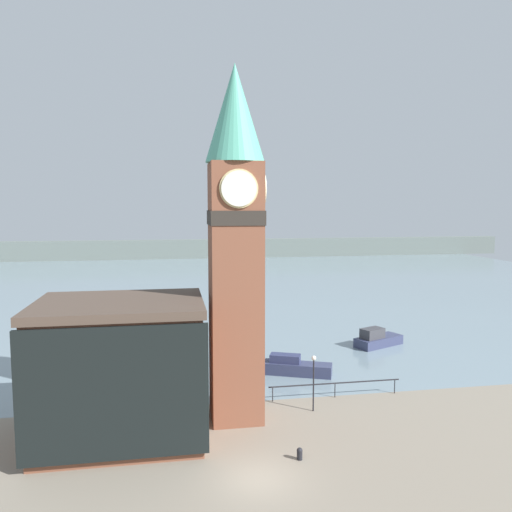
{
  "coord_description": "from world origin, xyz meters",
  "views": [
    {
      "loc": [
        -4.16,
        -23.71,
        13.82
      ],
      "look_at": [
        0.9,
        5.68,
        10.85
      ],
      "focal_mm": 35.0,
      "sensor_mm": 36.0,
      "label": 1
    }
  ],
  "objects_px": {
    "pier_building": "(121,370)",
    "clock_tower": "(236,235)",
    "mooring_bollard_near": "(300,453)",
    "boat_far": "(377,339)",
    "boat_near": "(295,367)",
    "lamp_post": "(314,372)"
  },
  "relations": [
    {
      "from": "pier_building",
      "to": "boat_near",
      "type": "relative_size",
      "value": 1.7
    },
    {
      "from": "clock_tower",
      "to": "pier_building",
      "type": "relative_size",
      "value": 2.29
    },
    {
      "from": "clock_tower",
      "to": "boat_far",
      "type": "distance_m",
      "value": 24.31
    },
    {
      "from": "boat_near",
      "to": "boat_far",
      "type": "bearing_deg",
      "value": 55.9
    },
    {
      "from": "pier_building",
      "to": "lamp_post",
      "type": "bearing_deg",
      "value": 8.01
    },
    {
      "from": "clock_tower",
      "to": "lamp_post",
      "type": "xyz_separation_m",
      "value": [
        5.29,
        0.19,
        -9.33
      ]
    },
    {
      "from": "boat_far",
      "to": "lamp_post",
      "type": "distance_m",
      "value": 17.88
    },
    {
      "from": "pier_building",
      "to": "boat_far",
      "type": "relative_size",
      "value": 1.81
    },
    {
      "from": "boat_far",
      "to": "lamp_post",
      "type": "relative_size",
      "value": 1.41
    },
    {
      "from": "clock_tower",
      "to": "mooring_bollard_near",
      "type": "relative_size",
      "value": 33.41
    },
    {
      "from": "boat_far",
      "to": "boat_near",
      "type": "bearing_deg",
      "value": -170.5
    },
    {
      "from": "pier_building",
      "to": "boat_far",
      "type": "distance_m",
      "value": 28.26
    },
    {
      "from": "clock_tower",
      "to": "boat_far",
      "type": "xyz_separation_m",
      "value": [
        15.99,
        14.38,
        -11.34
      ]
    },
    {
      "from": "clock_tower",
      "to": "mooring_bollard_near",
      "type": "xyz_separation_m",
      "value": [
        2.71,
        -5.99,
        -11.66
      ]
    },
    {
      "from": "boat_far",
      "to": "clock_tower",
      "type": "bearing_deg",
      "value": -162.44
    },
    {
      "from": "boat_far",
      "to": "mooring_bollard_near",
      "type": "height_order",
      "value": "boat_far"
    },
    {
      "from": "pier_building",
      "to": "mooring_bollard_near",
      "type": "xyz_separation_m",
      "value": [
        9.81,
        -4.44,
        -3.8
      ]
    },
    {
      "from": "pier_building",
      "to": "mooring_bollard_near",
      "type": "relative_size",
      "value": 14.56
    },
    {
      "from": "boat_near",
      "to": "mooring_bollard_near",
      "type": "bearing_deg",
      "value": -81.22
    },
    {
      "from": "clock_tower",
      "to": "pier_building",
      "type": "height_order",
      "value": "clock_tower"
    },
    {
      "from": "clock_tower",
      "to": "lamp_post",
      "type": "relative_size",
      "value": 5.88
    },
    {
      "from": "pier_building",
      "to": "clock_tower",
      "type": "bearing_deg",
      "value": 12.32
    }
  ]
}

